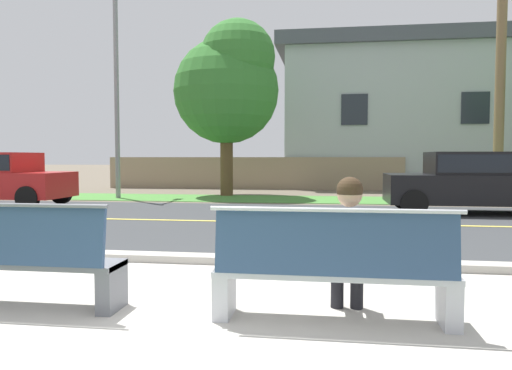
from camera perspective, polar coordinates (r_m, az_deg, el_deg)
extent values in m
plane|color=#665B4C|center=(12.11, 1.57, -3.43)|extent=(140.00, 140.00, 0.00)
cube|color=#B7B2A8|center=(4.79, -9.65, -13.93)|extent=(44.00, 3.60, 0.01)
cube|color=#ADA89E|center=(6.60, -4.34, -8.65)|extent=(44.00, 0.30, 0.11)
cube|color=#383A3D|center=(10.63, 0.60, -4.34)|extent=(52.00, 8.00, 0.01)
cube|color=#E0CC4C|center=(10.63, 0.60, -4.32)|extent=(48.00, 0.14, 0.01)
cube|color=#478438|center=(16.37, 3.36, -1.64)|extent=(48.00, 2.80, 0.02)
cube|color=slate|center=(4.77, -16.41, -11.33)|extent=(0.14, 0.40, 0.45)
cube|color=slate|center=(5.19, -26.11, -8.08)|extent=(2.04, 0.44, 0.05)
cube|color=navy|center=(4.99, -27.47, -5.25)|extent=(1.96, 0.12, 0.52)
cylinder|color=slate|center=(4.95, -27.62, -2.06)|extent=(2.04, 0.04, 0.04)
cube|color=silver|center=(4.45, -3.69, -12.29)|extent=(0.14, 0.40, 0.45)
cube|color=silver|center=(4.47, 21.52, -12.44)|extent=(0.14, 0.40, 0.45)
cube|color=silver|center=(4.30, 8.97, -10.10)|extent=(2.04, 0.44, 0.05)
cube|color=navy|center=(4.06, 9.03, -6.82)|extent=(1.96, 0.12, 0.52)
cylinder|color=silver|center=(4.01, 9.07, -2.90)|extent=(2.04, 0.04, 0.04)
cylinder|color=black|center=(4.47, 9.51, -8.48)|extent=(0.15, 0.42, 0.15)
cylinder|color=black|center=(4.48, 11.83, -8.48)|extent=(0.15, 0.42, 0.15)
cylinder|color=black|center=(4.72, 9.43, -11.51)|extent=(0.12, 0.12, 0.43)
cube|color=black|center=(4.85, 9.39, -13.33)|extent=(0.09, 0.24, 0.07)
cylinder|color=black|center=(4.73, 11.65, -11.52)|extent=(0.12, 0.12, 0.43)
cube|color=black|center=(4.86, 11.57, -13.33)|extent=(0.09, 0.24, 0.07)
cube|color=silver|center=(4.25, 10.80, -6.37)|extent=(0.34, 0.20, 0.52)
cylinder|color=silver|center=(4.26, 7.89, -6.04)|extent=(0.09, 0.09, 0.46)
cylinder|color=silver|center=(4.28, 13.69, -6.06)|extent=(0.09, 0.09, 0.46)
sphere|color=tan|center=(4.21, 10.85, -1.11)|extent=(0.21, 0.21, 0.21)
sphere|color=#382819|center=(4.21, 10.86, -0.56)|extent=(0.22, 0.22, 0.22)
cylinder|color=black|center=(14.44, -25.06, -1.37)|extent=(0.64, 0.18, 0.64)
cylinder|color=black|center=(15.86, -21.71, -0.90)|extent=(0.64, 0.18, 0.64)
cube|color=black|center=(13.37, 24.12, -0.41)|extent=(4.30, 1.76, 0.72)
cube|color=black|center=(13.35, 24.19, 2.25)|extent=(2.24, 1.58, 0.60)
cube|color=black|center=(13.35, 24.19, 2.33)|extent=(2.15, 1.62, 0.43)
cylinder|color=black|center=(12.22, 17.92, -2.02)|extent=(0.64, 0.18, 0.64)
cylinder|color=black|center=(13.88, 16.78, -1.38)|extent=(0.64, 0.18, 0.64)
cylinder|color=gray|center=(17.54, -15.93, 11.30)|extent=(0.16, 0.16, 7.79)
cylinder|color=brown|center=(17.80, -3.44, 2.53)|extent=(0.46, 0.46, 2.36)
sphere|color=#33752D|center=(17.95, -3.47, 10.85)|extent=(3.78, 3.78, 3.78)
sphere|color=#33752D|center=(17.77, -2.13, 14.64)|extent=(2.64, 2.64, 2.64)
cylinder|color=brown|center=(18.49, 26.58, 12.43)|extent=(0.32, 0.32, 8.92)
cube|color=gray|center=(21.50, -0.50, 1.39)|extent=(13.00, 0.36, 1.40)
cube|color=#A3ADB2|center=(24.74, 16.64, 7.07)|extent=(10.77, 6.40, 6.20)
cube|color=#474C56|center=(25.20, 16.77, 14.81)|extent=(11.64, 6.91, 0.60)
cube|color=#232833|center=(21.32, 11.38, 8.60)|extent=(1.10, 0.06, 1.30)
cube|color=#232833|center=(22.11, 24.16, 8.19)|extent=(1.10, 0.06, 1.30)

